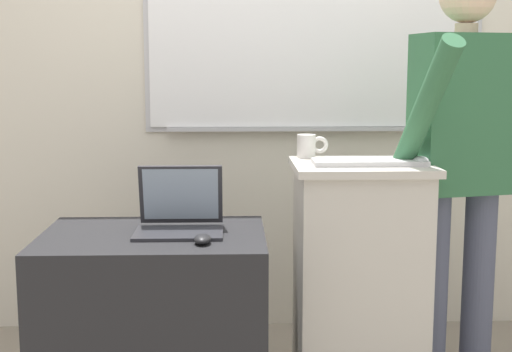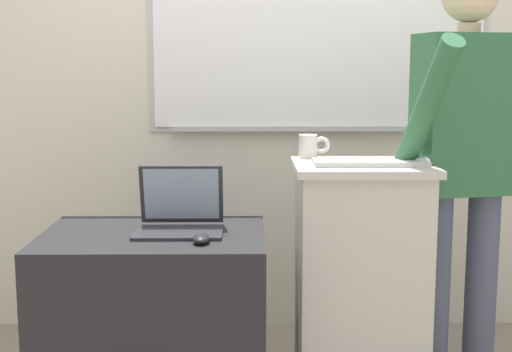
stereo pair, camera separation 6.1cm
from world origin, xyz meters
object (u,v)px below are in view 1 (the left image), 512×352
Objects in this scene: laptop at (180,212)px; computer_mouse_by_laptop at (202,239)px; wireless_keyboard at (369,162)px; computer_mouse_by_keyboard at (421,160)px; coffee_mug at (308,146)px; side_desk at (155,326)px; person_presenter at (462,152)px; lectern_podium at (358,281)px.

computer_mouse_by_laptop is at bearing -66.20° from laptop.
computer_mouse_by_keyboard is at bearing -1.74° from wireless_keyboard.
computer_mouse_by_keyboard is (0.93, 0.02, 0.19)m from laptop.
coffee_mug is at bearing 150.15° from computer_mouse_by_keyboard.
side_desk is at bearing -175.76° from computer_mouse_by_keyboard.
person_presenter is 5.28× the size of laptop.
lectern_podium is 0.56× the size of person_presenter.
wireless_keyboard is at bearing -47.12° from coffee_mug.
laptop is at bearing 113.80° from computer_mouse_by_laptop.
wireless_keyboard is 4.35× the size of computer_mouse_by_laptop.
wireless_keyboard is at bearing 2.32° from laptop.
person_presenter is at bearing 31.42° from computer_mouse_by_keyboard.
computer_mouse_by_laptop reaches higher than side_desk.
laptop is 3.30× the size of computer_mouse_by_keyboard.
computer_mouse_by_keyboard reaches higher than computer_mouse_by_laptop.
person_presenter is at bearing 7.29° from laptop.
laptop is at bearing -153.24° from coffee_mug.
computer_mouse_by_keyboard is (-0.20, -0.12, -0.02)m from person_presenter.
lectern_podium is 0.50m from wireless_keyboard.
computer_mouse_by_laptop is at bearing -173.17° from person_presenter.
computer_mouse_by_laptop is (0.19, -0.16, 0.38)m from side_desk.
side_desk is at bearing 176.83° from person_presenter.
computer_mouse_by_keyboard reaches higher than side_desk.
person_presenter is 0.23m from computer_mouse_by_keyboard.
side_desk is at bearing -174.34° from wireless_keyboard.
laptop is 0.62m from coffee_mug.
person_presenter is (1.22, 0.20, 0.64)m from side_desk.
person_presenter is at bearing -10.79° from coffee_mug.
side_desk is 8.41× the size of computer_mouse_by_laptop.
laptop is 3.30× the size of computer_mouse_by_laptop.
lectern_podium is 0.78m from laptop.
laptop is 0.75m from wireless_keyboard.
coffee_mug is (-0.19, 0.17, 0.53)m from lectern_podium.
person_presenter is 0.41m from wireless_keyboard.
computer_mouse_by_laptop is (0.09, -0.21, -0.06)m from laptop.
coffee_mug reaches higher than wireless_keyboard.
lectern_podium is at bearing 9.96° from side_desk.
lectern_podium reaches higher than side_desk.
side_desk is 0.45m from laptop.
side_desk is at bearing -153.05° from coffee_mug.
lectern_podium is at bearing 163.27° from computer_mouse_by_keyboard.
person_presenter is at bearing 19.12° from computer_mouse_by_laptop.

